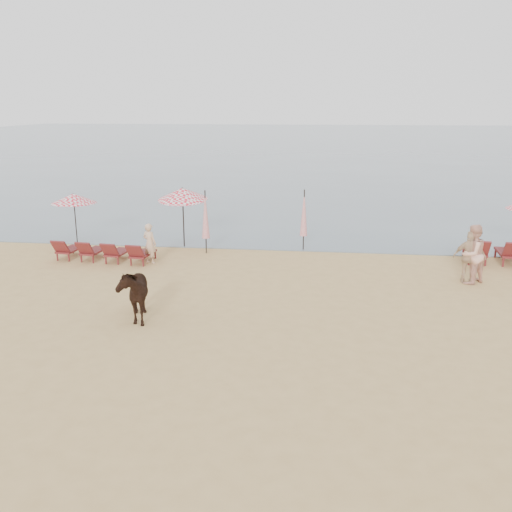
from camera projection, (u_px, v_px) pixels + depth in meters
The scene contains 11 objects.
ground at pixel (230, 356), 13.40m from camera, with size 120.00×120.00×0.00m, color tan.
sea at pixel (314, 141), 90.07m from camera, with size 160.00×140.00×0.06m, color #51606B.
lounger_cluster_left at pixel (104, 251), 21.35m from camera, with size 3.72×1.88×0.57m.
umbrella_open_left_a at pixel (74, 198), 23.84m from camera, with size 1.85×1.85×2.11m.
umbrella_open_left_b at pixel (183, 194), 22.99m from camera, with size 2.00×2.04×2.55m.
umbrella_closed_left at pixel (205, 215), 22.19m from camera, with size 0.31×0.31×2.51m.
umbrella_closed_right at pixel (304, 213), 22.66m from camera, with size 0.30×0.30×2.46m.
cow at pixel (133, 292), 15.50m from camera, with size 0.83×1.83×1.55m, color black.
beachgoer_left at pixel (150, 243), 20.97m from camera, with size 0.55×0.36×1.51m, color tan.
beachgoer_right_a at pixel (472, 254), 18.57m from camera, with size 0.96×0.75×1.97m, color #E1A48D.
beachgoer_right_b at pixel (470, 257), 18.63m from camera, with size 1.02×0.43×1.75m, color tan.
Camera 1 is at (2.13, -12.16, 5.74)m, focal length 40.00 mm.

